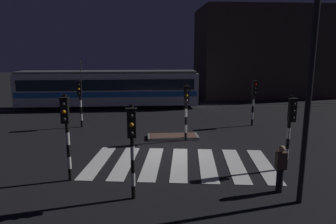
{
  "coord_description": "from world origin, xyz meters",
  "views": [
    {
      "loc": [
        -1.49,
        -14.35,
        4.91
      ],
      "look_at": [
        -0.15,
        3.02,
        1.4
      ],
      "focal_mm": 32.31,
      "sensor_mm": 36.0,
      "label": 1
    }
  ],
  "objects_px": {
    "traffic_light_corner_far_left": "(80,96)",
    "traffic_light_kerb_mid_left": "(132,138)",
    "traffic_light_corner_near_right": "(290,122)",
    "traffic_light_median_centre": "(186,104)",
    "traffic_light_corner_far_right": "(254,95)",
    "traffic_light_corner_near_left": "(66,125)",
    "tram": "(109,88)",
    "pedestrian_waiting_at_kerb": "(280,168)",
    "street_lamp_near_kerb": "(316,68)"
  },
  "relations": [
    {
      "from": "traffic_light_corner_far_left",
      "to": "traffic_light_corner_near_right",
      "type": "xyz_separation_m",
      "value": [
        10.07,
        -8.08,
        0.01
      ]
    },
    {
      "from": "traffic_light_corner_far_right",
      "to": "traffic_light_corner_near_left",
      "type": "distance_m",
      "value": 12.9
    },
    {
      "from": "traffic_light_corner_far_left",
      "to": "traffic_light_corner_near_left",
      "type": "bearing_deg",
      "value": -81.63
    },
    {
      "from": "traffic_light_corner_near_left",
      "to": "traffic_light_corner_near_right",
      "type": "height_order",
      "value": "traffic_light_corner_near_left"
    },
    {
      "from": "traffic_light_corner_near_right",
      "to": "traffic_light_kerb_mid_left",
      "type": "bearing_deg",
      "value": -161.73
    },
    {
      "from": "traffic_light_corner_near_left",
      "to": "street_lamp_near_kerb",
      "type": "bearing_deg",
      "value": -17.66
    },
    {
      "from": "street_lamp_near_kerb",
      "to": "tram",
      "type": "bearing_deg",
      "value": 114.45
    },
    {
      "from": "traffic_light_kerb_mid_left",
      "to": "pedestrian_waiting_at_kerb",
      "type": "distance_m",
      "value": 5.29
    },
    {
      "from": "traffic_light_kerb_mid_left",
      "to": "pedestrian_waiting_at_kerb",
      "type": "height_order",
      "value": "traffic_light_kerb_mid_left"
    },
    {
      "from": "street_lamp_near_kerb",
      "to": "traffic_light_corner_far_left",
      "type": "bearing_deg",
      "value": 129.86
    },
    {
      "from": "pedestrian_waiting_at_kerb",
      "to": "tram",
      "type": "bearing_deg",
      "value": 114.86
    },
    {
      "from": "traffic_light_corner_near_right",
      "to": "pedestrian_waiting_at_kerb",
      "type": "bearing_deg",
      "value": -122.11
    },
    {
      "from": "traffic_light_corner_far_left",
      "to": "traffic_light_corner_near_right",
      "type": "bearing_deg",
      "value": -38.75
    },
    {
      "from": "traffic_light_corner_near_left",
      "to": "traffic_light_corner_near_right",
      "type": "xyz_separation_m",
      "value": [
        8.82,
        0.42,
        -0.13
      ]
    },
    {
      "from": "traffic_light_corner_far_right",
      "to": "tram",
      "type": "relative_size",
      "value": 0.2
    },
    {
      "from": "traffic_light_kerb_mid_left",
      "to": "traffic_light_corner_near_left",
      "type": "bearing_deg",
      "value": 146.14
    },
    {
      "from": "traffic_light_median_centre",
      "to": "traffic_light_corner_far_left",
      "type": "relative_size",
      "value": 1.01
    },
    {
      "from": "traffic_light_corner_far_right",
      "to": "traffic_light_corner_near_right",
      "type": "xyz_separation_m",
      "value": [
        -1.26,
        -7.63,
        0.03
      ]
    },
    {
      "from": "traffic_light_corner_far_left",
      "to": "traffic_light_kerb_mid_left",
      "type": "distance_m",
      "value": 10.84
    },
    {
      "from": "traffic_light_kerb_mid_left",
      "to": "street_lamp_near_kerb",
      "type": "relative_size",
      "value": 0.47
    },
    {
      "from": "traffic_light_median_centre",
      "to": "pedestrian_waiting_at_kerb",
      "type": "bearing_deg",
      "value": -69.08
    },
    {
      "from": "traffic_light_corner_far_right",
      "to": "pedestrian_waiting_at_kerb",
      "type": "bearing_deg",
      "value": -104.42
    },
    {
      "from": "traffic_light_corner_far_left",
      "to": "traffic_light_kerb_mid_left",
      "type": "height_order",
      "value": "traffic_light_kerb_mid_left"
    },
    {
      "from": "traffic_light_corner_far_right",
      "to": "traffic_light_corner_near_left",
      "type": "relative_size",
      "value": 0.93
    },
    {
      "from": "traffic_light_corner_near_left",
      "to": "traffic_light_median_centre",
      "type": "height_order",
      "value": "traffic_light_corner_near_left"
    },
    {
      "from": "traffic_light_corner_near_left",
      "to": "traffic_light_median_centre",
      "type": "bearing_deg",
      "value": 43.75
    },
    {
      "from": "traffic_light_corner_far_left",
      "to": "pedestrian_waiting_at_kerb",
      "type": "relative_size",
      "value": 1.85
    },
    {
      "from": "traffic_light_corner_far_right",
      "to": "traffic_light_corner_far_left",
      "type": "relative_size",
      "value": 0.99
    },
    {
      "from": "traffic_light_corner_near_left",
      "to": "street_lamp_near_kerb",
      "type": "relative_size",
      "value": 0.48
    },
    {
      "from": "traffic_light_median_centre",
      "to": "traffic_light_corner_far_left",
      "type": "bearing_deg",
      "value": 151.06
    },
    {
      "from": "traffic_light_corner_near_right",
      "to": "tram",
      "type": "bearing_deg",
      "value": 121.02
    },
    {
      "from": "traffic_light_corner_far_right",
      "to": "tram",
      "type": "height_order",
      "value": "tram"
    },
    {
      "from": "tram",
      "to": "pedestrian_waiting_at_kerb",
      "type": "relative_size",
      "value": 9.12
    },
    {
      "from": "traffic_light_median_centre",
      "to": "traffic_light_corner_far_left",
      "type": "distance_m",
      "value": 7.34
    },
    {
      "from": "traffic_light_corner_far_left",
      "to": "pedestrian_waiting_at_kerb",
      "type": "distance_m",
      "value": 13.42
    },
    {
      "from": "traffic_light_corner_near_left",
      "to": "pedestrian_waiting_at_kerb",
      "type": "height_order",
      "value": "traffic_light_corner_near_left"
    },
    {
      "from": "traffic_light_corner_near_left",
      "to": "traffic_light_kerb_mid_left",
      "type": "xyz_separation_m",
      "value": [
        2.49,
        -1.67,
        -0.08
      ]
    },
    {
      "from": "traffic_light_median_centre",
      "to": "pedestrian_waiting_at_kerb",
      "type": "relative_size",
      "value": 1.86
    },
    {
      "from": "traffic_light_corner_near_left",
      "to": "traffic_light_corner_near_right",
      "type": "bearing_deg",
      "value": 2.71
    },
    {
      "from": "traffic_light_kerb_mid_left",
      "to": "tram",
      "type": "xyz_separation_m",
      "value": [
        -2.7,
        17.11,
        -0.4
      ]
    },
    {
      "from": "traffic_light_corner_near_left",
      "to": "traffic_light_kerb_mid_left",
      "type": "height_order",
      "value": "traffic_light_corner_near_left"
    },
    {
      "from": "pedestrian_waiting_at_kerb",
      "to": "traffic_light_corner_near_left",
      "type": "bearing_deg",
      "value": 169.01
    },
    {
      "from": "traffic_light_corner_far_left",
      "to": "traffic_light_kerb_mid_left",
      "type": "xyz_separation_m",
      "value": [
        3.74,
        -10.17,
        0.06
      ]
    },
    {
      "from": "traffic_light_kerb_mid_left",
      "to": "tram",
      "type": "height_order",
      "value": "tram"
    },
    {
      "from": "traffic_light_corner_far_right",
      "to": "traffic_light_kerb_mid_left",
      "type": "distance_m",
      "value": 12.33
    },
    {
      "from": "pedestrian_waiting_at_kerb",
      "to": "traffic_light_corner_far_left",
      "type": "bearing_deg",
      "value": 131.66
    },
    {
      "from": "tram",
      "to": "pedestrian_waiting_at_kerb",
      "type": "bearing_deg",
      "value": -65.14
    },
    {
      "from": "traffic_light_median_centre",
      "to": "traffic_light_corner_far_left",
      "type": "xyz_separation_m",
      "value": [
        -6.42,
        3.55,
        -0.02
      ]
    },
    {
      "from": "traffic_light_corner_near_left",
      "to": "traffic_light_corner_far_left",
      "type": "distance_m",
      "value": 8.59
    },
    {
      "from": "street_lamp_near_kerb",
      "to": "traffic_light_corner_near_right",
      "type": "bearing_deg",
      "value": 73.75
    }
  ]
}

